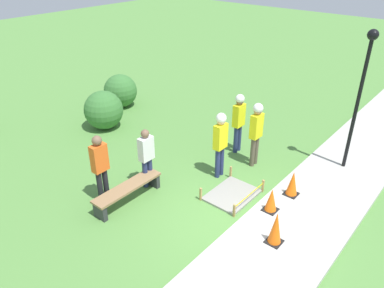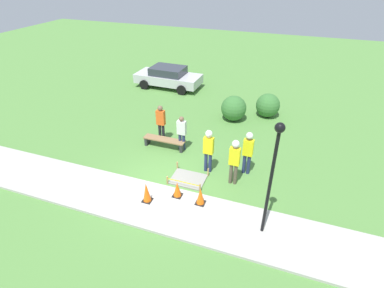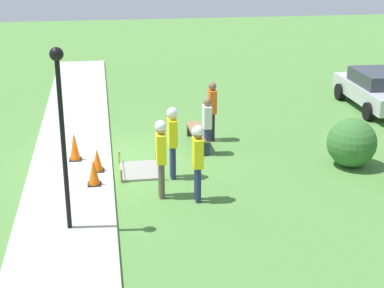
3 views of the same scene
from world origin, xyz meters
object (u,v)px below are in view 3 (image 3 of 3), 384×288
Objects in this scene: bystander_in_gray_shirt at (207,123)px; park_bench at (198,135)px; lamppost_near at (61,114)px; bystander_in_orange_shirt at (212,107)px; worker_supervisor at (198,156)px; parked_car_silver at (379,89)px; traffic_cone_far_patch at (97,160)px; worker_assistant at (173,136)px; traffic_cone_near_patch at (75,147)px; traffic_cone_sidewalk_edge at (94,172)px; worker_trainee at (161,151)px.

park_bench is at bearing -170.93° from bystander_in_gray_shirt.
bystander_in_orange_shirt is at bearing 142.68° from lamppost_near.
worker_supervisor is 10.50m from parked_car_silver.
worker_assistant is (0.56, 1.96, 0.78)m from traffic_cone_far_patch.
lamppost_near is (4.25, -3.78, 1.70)m from bystander_in_gray_shirt.
lamppost_near is (2.63, -2.57, 1.48)m from worker_assistant.
traffic_cone_far_patch is 0.31× the size of park_bench.
parked_car_silver is at bearing 131.24° from worker_supervisor.
worker_assistant reaches higher than traffic_cone_near_patch.
bystander_in_orange_shirt is at bearing 164.86° from worker_supervisor.
worker_supervisor reaches higher than traffic_cone_near_patch.
bystander_in_gray_shirt is 0.38× the size of parked_car_silver.
lamppost_near is at bearing -69.40° from worker_supervisor.
worker_supervisor is at bearing -14.19° from bystander_in_gray_shirt.
traffic_cone_far_patch is at bearing -71.42° from bystander_in_gray_shirt.
traffic_cone_far_patch is 0.14× the size of parked_car_silver.
worker_supervisor is at bearing 44.94° from traffic_cone_near_patch.
park_bench is at bearing -54.08° from bystander_in_orange_shirt.
worker_trainee is at bearing 64.03° from traffic_cone_sidewalk_edge.
worker_trainee reaches higher than worker_assistant.
worker_trainee reaches higher than bystander_in_orange_shirt.
worker_assistant is 0.50× the size of lamppost_near.
parked_car_silver is at bearing 126.96° from worker_trainee.
park_bench is 7.82m from parked_car_silver.
park_bench is at bearing 121.93° from traffic_cone_far_patch.
worker_supervisor reaches higher than bystander_in_gray_shirt.
worker_assistant is (1.48, 2.58, 0.69)m from traffic_cone_near_patch.
park_bench is at bearing 157.52° from worker_trainee.
worker_assistant reaches higher than bystander_in_orange_shirt.
lamppost_near reaches higher than worker_supervisor.
bystander_in_gray_shirt is (-2.78, 1.62, -0.25)m from worker_trainee.
traffic_cone_sidewalk_edge is 0.35× the size of worker_assistant.
bystander_in_orange_shirt is (-0.37, 0.51, 0.73)m from park_bench.
bystander_in_gray_shirt is at bearing 149.71° from worker_trainee.
bystander_in_gray_shirt is 8.04m from parked_car_silver.
worker_assistant is 1.15× the size of bystander_in_gray_shirt.
park_bench is at bearing -66.21° from parked_car_silver.
bystander_in_gray_shirt is 0.43× the size of lamppost_near.
bystander_in_gray_shirt is at bearing 121.42° from traffic_cone_sidewalk_edge.
worker_assistant is at bearing -29.26° from bystander_in_orange_shirt.
worker_assistant is (-1.51, -0.41, 0.02)m from worker_supervisor.
worker_trainee is at bearing 39.24° from traffic_cone_near_patch.
bystander_in_orange_shirt is (-3.18, 3.63, 0.63)m from traffic_cone_sidewalk_edge.
traffic_cone_sidewalk_edge is 2.81m from worker_supervisor.
worker_supervisor is 1.03× the size of bystander_in_orange_shirt.
traffic_cone_sidewalk_edge is at bearing -59.33° from parked_car_silver.
traffic_cone_near_patch is at bearing -68.63° from parked_car_silver.
lamppost_near reaches higher than parked_car_silver.
lamppost_near is 13.66m from parked_car_silver.
worker_supervisor is (3.96, -0.66, 0.83)m from park_bench.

